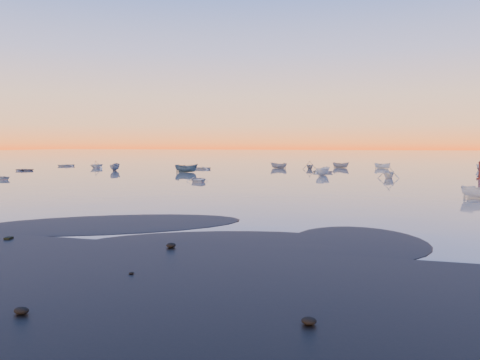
% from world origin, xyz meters
% --- Properties ---
extents(ground, '(600.00, 600.00, 0.00)m').
position_xyz_m(ground, '(0.00, 100.00, 0.00)').
color(ground, slate).
rests_on(ground, ground).
extents(mud_lobes, '(140.00, 6.00, 0.07)m').
position_xyz_m(mud_lobes, '(0.00, -1.00, 0.01)').
color(mud_lobes, black).
rests_on(mud_lobes, ground).
extents(moored_fleet, '(124.00, 58.00, 1.20)m').
position_xyz_m(moored_fleet, '(0.00, 53.00, 0.00)').
color(moored_fleet, silver).
rests_on(moored_fleet, ground).
extents(boat_near_left, '(4.51, 3.53, 1.05)m').
position_xyz_m(boat_near_left, '(-11.05, 35.18, 0.00)').
color(boat_near_left, silver).
rests_on(boat_near_left, ground).
extents(channel_marker, '(0.82, 0.82, 2.91)m').
position_xyz_m(channel_marker, '(27.32, 51.58, 1.15)').
color(channel_marker, '#43120E').
rests_on(channel_marker, ground).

